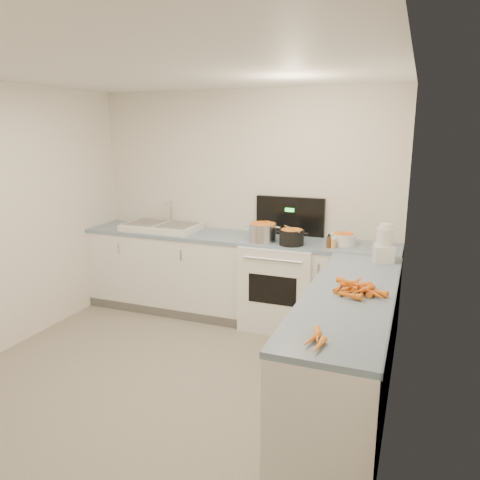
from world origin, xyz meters
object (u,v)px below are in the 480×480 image
(black_pot, at_px, (292,238))
(food_processor, at_px, (384,245))
(steel_pot, at_px, (263,234))
(spice_jar, at_px, (333,243))
(extract_bottle, at_px, (329,242))
(stove, at_px, (281,283))
(mixing_bowl, at_px, (343,239))
(sink, at_px, (162,226))

(black_pot, height_order, food_processor, food_processor)
(steel_pot, height_order, food_processor, food_processor)
(spice_jar, bearing_deg, food_processor, -32.77)
(steel_pot, bearing_deg, extract_bottle, -0.73)
(extract_bottle, bearing_deg, steel_pot, 179.27)
(extract_bottle, xyz_separation_m, food_processor, (0.54, -0.31, 0.09))
(stove, distance_m, spice_jar, 0.76)
(mixing_bowl, xyz_separation_m, spice_jar, (-0.07, -0.16, -0.01))
(steel_pot, bearing_deg, spice_jar, 0.19)
(black_pot, bearing_deg, stove, 131.17)
(stove, distance_m, extract_bottle, 0.74)
(black_pot, xyz_separation_m, mixing_bowl, (0.49, 0.19, -0.01))
(sink, bearing_deg, food_processor, -10.57)
(black_pot, distance_m, mixing_bowl, 0.52)
(extract_bottle, xyz_separation_m, spice_jar, (0.04, 0.01, -0.01))
(steel_pot, distance_m, extract_bottle, 0.68)
(stove, xyz_separation_m, black_pot, (0.14, -0.16, 0.53))
(black_pot, distance_m, food_processor, 0.96)
(stove, relative_size, food_processor, 4.04)
(food_processor, bearing_deg, mixing_bowl, 131.28)
(spice_jar, bearing_deg, extract_bottle, -165.50)
(stove, bearing_deg, extract_bottle, -15.58)
(stove, height_order, food_processor, stove)
(steel_pot, distance_m, black_pot, 0.31)
(food_processor, bearing_deg, extract_bottle, 150.22)
(mixing_bowl, bearing_deg, stove, -177.23)
(extract_bottle, height_order, spice_jar, extract_bottle)
(black_pot, bearing_deg, food_processor, -17.68)
(black_pot, height_order, mixing_bowl, black_pot)
(steel_pot, distance_m, spice_jar, 0.73)
(black_pot, relative_size, mixing_bowl, 1.00)
(steel_pot, relative_size, spice_jar, 3.32)
(sink, height_order, food_processor, food_processor)
(food_processor, bearing_deg, steel_pot, 165.44)
(black_pot, distance_m, spice_jar, 0.41)
(extract_bottle, bearing_deg, food_processor, -29.78)
(steel_pot, xyz_separation_m, black_pot, (0.31, -0.03, -0.02))
(sink, bearing_deg, extract_bottle, -4.61)
(sink, height_order, black_pot, sink)
(stove, bearing_deg, mixing_bowl, 2.77)
(stove, height_order, spice_jar, stove)
(steel_pot, relative_size, extract_bottle, 2.54)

